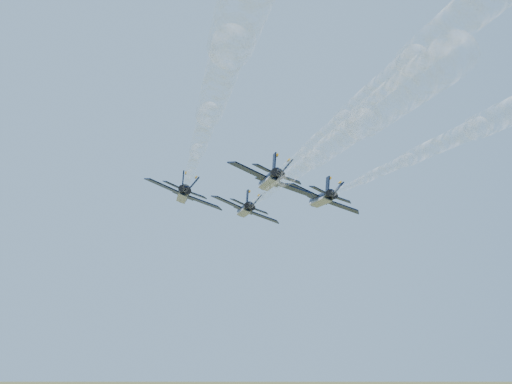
{
  "coord_description": "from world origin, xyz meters",
  "views": [
    {
      "loc": [
        0.23,
        -106.45,
        75.54
      ],
      "look_at": [
        -3.16,
        4.81,
        94.0
      ],
      "focal_mm": 55.0,
      "sensor_mm": 36.0,
      "label": 1
    }
  ],
  "objects_px": {
    "jet_right": "(321,199)",
    "jet_left": "(183,195)",
    "jet_slot": "(270,180)",
    "jet_lead": "(245,210)"
  },
  "relations": [
    {
      "from": "jet_lead",
      "to": "jet_right",
      "type": "xyz_separation_m",
      "value": [
        11.51,
        -10.78,
        0.0
      ]
    },
    {
      "from": "jet_lead",
      "to": "jet_slot",
      "type": "relative_size",
      "value": 1.0
    },
    {
      "from": "jet_left",
      "to": "jet_slot",
      "type": "xyz_separation_m",
      "value": [
        12.17,
        -10.86,
        0.0
      ]
    },
    {
      "from": "jet_slot",
      "to": "jet_left",
      "type": "bearing_deg",
      "value": 128.78
    },
    {
      "from": "jet_lead",
      "to": "jet_left",
      "type": "height_order",
      "value": "same"
    },
    {
      "from": "jet_right",
      "to": "jet_slot",
      "type": "bearing_deg",
      "value": -124.7
    },
    {
      "from": "jet_left",
      "to": "jet_slot",
      "type": "distance_m",
      "value": 16.31
    },
    {
      "from": "jet_left",
      "to": "jet_lead",
      "type": "bearing_deg",
      "value": 53.19
    },
    {
      "from": "jet_right",
      "to": "jet_left",
      "type": "bearing_deg",
      "value": -176.51
    },
    {
      "from": "jet_left",
      "to": "jet_slot",
      "type": "bearing_deg",
      "value": -51.22
    }
  ]
}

